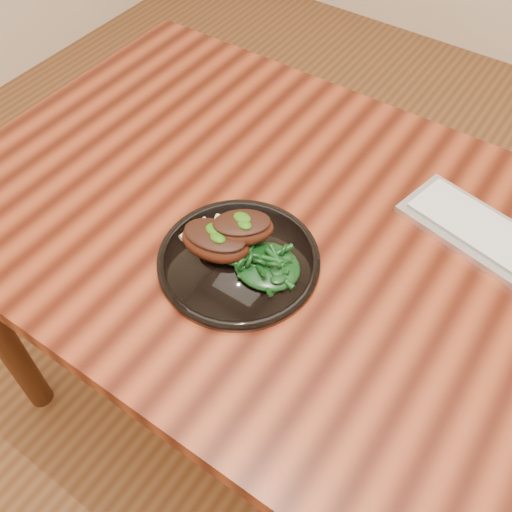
{
  "coord_description": "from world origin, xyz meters",
  "views": [
    {
      "loc": [
        0.14,
        -0.57,
        1.47
      ],
      "look_at": [
        -0.18,
        -0.11,
        0.78
      ],
      "focal_mm": 40.0,
      "sensor_mm": 36.0,
      "label": 1
    }
  ],
  "objects": [
    {
      "name": "lamb_chop_back",
      "position": [
        -0.22,
        -0.09,
        0.81
      ],
      "size": [
        0.12,
        0.11,
        0.05
      ],
      "color": "#3F180C",
      "rests_on": "plate"
    },
    {
      "name": "greens_heap",
      "position": [
        -0.16,
        -0.11,
        0.78
      ],
      "size": [
        0.11,
        0.1,
        0.04
      ],
      "color": "black",
      "rests_on": "plate"
    },
    {
      "name": "desk",
      "position": [
        0.0,
        0.0,
        0.67
      ],
      "size": [
        1.6,
        0.8,
        0.75
      ],
      "color": "#350F06",
      "rests_on": "ground"
    },
    {
      "name": "lamb_chop_front",
      "position": [
        -0.25,
        -0.13,
        0.79
      ],
      "size": [
        0.13,
        0.09,
        0.05
      ],
      "color": "#3F180C",
      "rests_on": "plate"
    },
    {
      "name": "plate",
      "position": [
        -0.21,
        -0.12,
        0.76
      ],
      "size": [
        0.26,
        0.26,
        0.02
      ],
      "color": "black",
      "rests_on": "desk"
    },
    {
      "name": "herb_smear",
      "position": [
        -0.24,
        -0.06,
        0.77
      ],
      "size": [
        0.09,
        0.06,
        0.01
      ],
      "primitive_type": "ellipsoid",
      "color": "#144107",
      "rests_on": "plate"
    }
  ]
}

